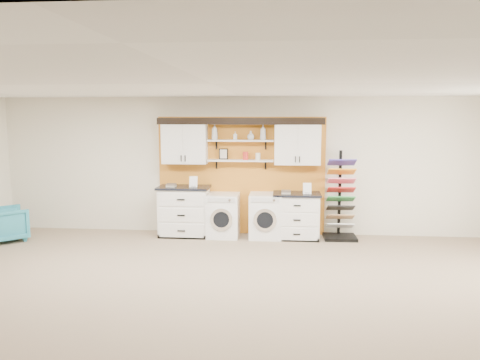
# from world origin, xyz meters

# --- Properties ---
(floor) EXTENTS (10.00, 10.00, 0.00)m
(floor) POSITION_xyz_m (0.00, 0.00, 0.00)
(floor) COLOR #85715A
(floor) RESTS_ON ground
(ceiling) EXTENTS (10.00, 10.00, 0.00)m
(ceiling) POSITION_xyz_m (0.00, 0.00, 2.80)
(ceiling) COLOR white
(ceiling) RESTS_ON wall_back
(wall_back) EXTENTS (10.00, 0.00, 10.00)m
(wall_back) POSITION_xyz_m (0.00, 4.00, 1.40)
(wall_back) COLOR beige
(wall_back) RESTS_ON floor
(accent_panel) EXTENTS (3.40, 0.07, 2.40)m
(accent_panel) POSITION_xyz_m (0.00, 3.96, 1.20)
(accent_panel) COLOR orange
(accent_panel) RESTS_ON wall_back
(upper_cabinet_left) EXTENTS (0.90, 0.35, 0.84)m
(upper_cabinet_left) POSITION_xyz_m (-1.13, 3.79, 1.88)
(upper_cabinet_left) COLOR white
(upper_cabinet_left) RESTS_ON wall_back
(upper_cabinet_right) EXTENTS (0.90, 0.35, 0.84)m
(upper_cabinet_right) POSITION_xyz_m (1.13, 3.79, 1.88)
(upper_cabinet_right) COLOR white
(upper_cabinet_right) RESTS_ON wall_back
(shelf_lower) EXTENTS (1.32, 0.28, 0.03)m
(shelf_lower) POSITION_xyz_m (0.00, 3.80, 1.53)
(shelf_lower) COLOR white
(shelf_lower) RESTS_ON wall_back
(shelf_upper) EXTENTS (1.32, 0.28, 0.03)m
(shelf_upper) POSITION_xyz_m (0.00, 3.80, 1.93)
(shelf_upper) COLOR white
(shelf_upper) RESTS_ON wall_back
(crown_molding) EXTENTS (3.30, 0.41, 0.13)m
(crown_molding) POSITION_xyz_m (0.00, 3.81, 2.33)
(crown_molding) COLOR black
(crown_molding) RESTS_ON wall_back
(picture_frame) EXTENTS (0.18, 0.02, 0.22)m
(picture_frame) POSITION_xyz_m (-0.35, 3.85, 1.66)
(picture_frame) COLOR black
(picture_frame) RESTS_ON shelf_lower
(canister_red) EXTENTS (0.11, 0.11, 0.16)m
(canister_red) POSITION_xyz_m (0.10, 3.80, 1.62)
(canister_red) COLOR red
(canister_red) RESTS_ON shelf_lower
(canister_cream) EXTENTS (0.10, 0.10, 0.14)m
(canister_cream) POSITION_xyz_m (0.35, 3.80, 1.61)
(canister_cream) COLOR silver
(canister_cream) RESTS_ON shelf_lower
(base_cabinet_left) EXTENTS (1.04, 0.66, 1.01)m
(base_cabinet_left) POSITION_xyz_m (-1.13, 3.64, 0.50)
(base_cabinet_left) COLOR white
(base_cabinet_left) RESTS_ON floor
(base_cabinet_right) EXTENTS (0.93, 0.66, 0.91)m
(base_cabinet_right) POSITION_xyz_m (1.13, 3.64, 0.46)
(base_cabinet_right) COLOR white
(base_cabinet_right) RESTS_ON floor
(washer) EXTENTS (0.62, 0.71, 0.87)m
(washer) POSITION_xyz_m (-0.33, 3.64, 0.44)
(washer) COLOR white
(washer) RESTS_ON floor
(dryer) EXTENTS (0.63, 0.71, 0.89)m
(dryer) POSITION_xyz_m (0.52, 3.64, 0.44)
(dryer) COLOR white
(dryer) RESTS_ON floor
(sample_rack) EXTENTS (0.65, 0.54, 1.74)m
(sample_rack) POSITION_xyz_m (1.99, 3.68, 0.55)
(sample_rack) COLOR black
(sample_rack) RESTS_ON floor
(armchair) EXTENTS (1.02, 1.02, 0.66)m
(armchair) POSITION_xyz_m (-4.50, 2.93, 0.33)
(armchair) COLOR teal
(armchair) RESTS_ON floor
(soap_bottle_a) EXTENTS (0.17, 0.17, 0.31)m
(soap_bottle_a) POSITION_xyz_m (-0.52, 3.80, 2.10)
(soap_bottle_a) COLOR silver
(soap_bottle_a) RESTS_ON shelf_upper
(soap_bottle_b) EXTENTS (0.08, 0.08, 0.17)m
(soap_bottle_b) POSITION_xyz_m (-0.11, 3.80, 2.03)
(soap_bottle_b) COLOR silver
(soap_bottle_b) RESTS_ON shelf_upper
(soap_bottle_c) EXTENTS (0.17, 0.17, 0.18)m
(soap_bottle_c) POSITION_xyz_m (0.20, 3.80, 2.03)
(soap_bottle_c) COLOR silver
(soap_bottle_c) RESTS_ON shelf_upper
(soap_bottle_d) EXTENTS (0.12, 0.12, 0.31)m
(soap_bottle_d) POSITION_xyz_m (0.45, 3.80, 2.10)
(soap_bottle_d) COLOR silver
(soap_bottle_d) RESTS_ON shelf_upper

